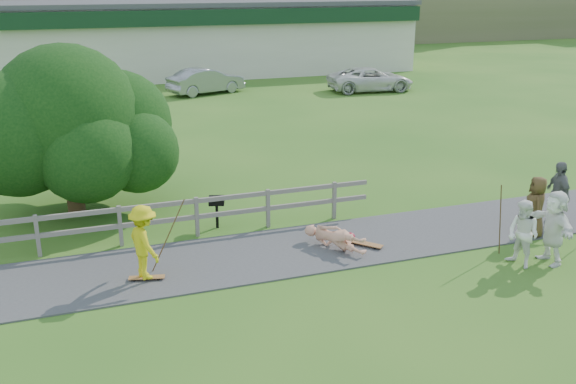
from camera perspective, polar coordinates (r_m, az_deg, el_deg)
name	(u,v)px	position (r m, az deg, el deg)	size (l,w,h in m)	color
ground	(311,276)	(15.13, 2.08, -7.44)	(260.00, 260.00, 0.00)	#2D621C
path	(290,251)	(16.40, 0.16, -5.23)	(34.00, 3.00, 0.04)	#3A3A3D
fence	(95,223)	(17.00, -16.80, -2.63)	(15.05, 0.10, 1.10)	#615D55
strip_mall	(187,37)	(48.60, -8.94, 13.48)	(32.50, 10.75, 5.10)	beige
skater_rider	(144,246)	(14.87, -12.65, -4.73)	(1.12, 0.64, 1.73)	yellow
skater_fallen	(335,238)	(16.42, 4.19, -4.09)	(1.79, 0.43, 0.65)	tan
spectator_a	(523,234)	(16.27, 20.17, -3.54)	(0.80, 0.63, 1.66)	white
spectator_b	(558,194)	(19.31, 22.85, -0.15)	(1.09, 0.45, 1.86)	slate
spectator_c	(536,207)	(18.29, 21.16, -1.23)	(0.82, 0.53, 1.67)	#4E3A1F
spectator_d	(554,227)	(16.72, 22.53, -2.90)	(1.71, 0.54, 1.84)	white
car_silver	(206,81)	(39.32, -7.30, 9.77)	(1.63, 4.67, 1.54)	gray
car_white	(371,79)	(40.26, 7.36, 9.91)	(2.41, 5.23, 1.45)	silver
tree	(70,151)	(19.62, -18.77, 3.45)	(6.68, 6.68, 3.72)	black
bbq	(217,212)	(17.86, -6.34, -1.81)	(0.42, 0.32, 0.91)	black
longboard_rider	(147,279)	(15.21, -12.44, -7.58)	(0.82, 0.20, 0.09)	brown
longboard_fallen	(365,245)	(16.76, 6.82, -4.71)	(0.96, 0.23, 0.11)	brown
helmet	(350,237)	(17.02, 5.56, -4.02)	(0.25, 0.25, 0.25)	#A10E26
pole_rider	(168,232)	(15.27, -10.64, -3.55)	(0.03, 0.03, 1.94)	#503720
pole_spec_left	(500,220)	(16.76, 18.34, -2.35)	(0.03, 0.03, 1.85)	#503720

